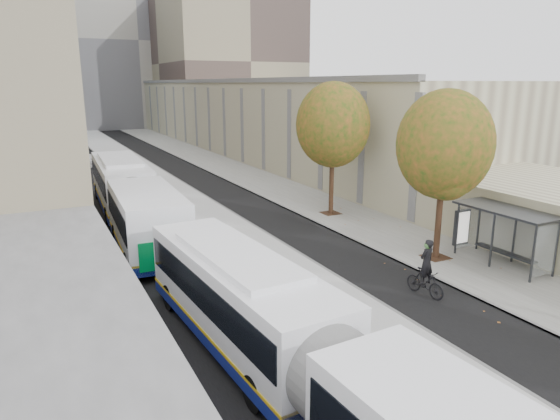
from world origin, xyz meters
TOP-DOWN VIEW (x-y plane):
  - bus_platform at (-3.88, 35.00)m, footprint 4.25×150.00m
  - sidewalk at (4.12, 35.00)m, footprint 4.75×150.00m
  - building_tan at (15.50, 64.00)m, footprint 18.00×92.00m
  - building_far_block at (6.00, 96.00)m, footprint 30.00×18.00m
  - bus_shelter at (5.69, 10.96)m, footprint 1.90×4.40m
  - tree_c at (3.60, 13.00)m, footprint 4.20×4.20m
  - tree_d at (3.60, 22.00)m, footprint 4.40×4.40m
  - bus_near at (-7.19, 6.20)m, footprint 3.47×16.92m
  - bus_far at (-7.81, 25.09)m, footprint 3.64×18.77m
  - cyclist at (0.25, 10.09)m, footprint 0.74×1.79m
  - distant_car at (-7.62, 48.23)m, footprint 2.44×3.93m

SIDE VIEW (x-z plane):
  - sidewalk at x=4.12m, z-range 0.00..0.08m
  - bus_platform at x=-3.88m, z-range 0.00..0.15m
  - distant_car at x=-7.62m, z-range 0.00..1.25m
  - cyclist at x=0.25m, z-range -0.29..1.94m
  - bus_near at x=-7.19m, z-range 0.13..2.93m
  - bus_far at x=-7.81m, z-range 0.14..3.25m
  - bus_shelter at x=5.69m, z-range 0.92..3.45m
  - building_tan at x=15.50m, z-range 0.00..8.00m
  - tree_c at x=3.60m, z-range 1.61..8.89m
  - tree_d at x=3.60m, z-range 1.67..9.27m
  - building_far_block at x=6.00m, z-range 0.00..30.00m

